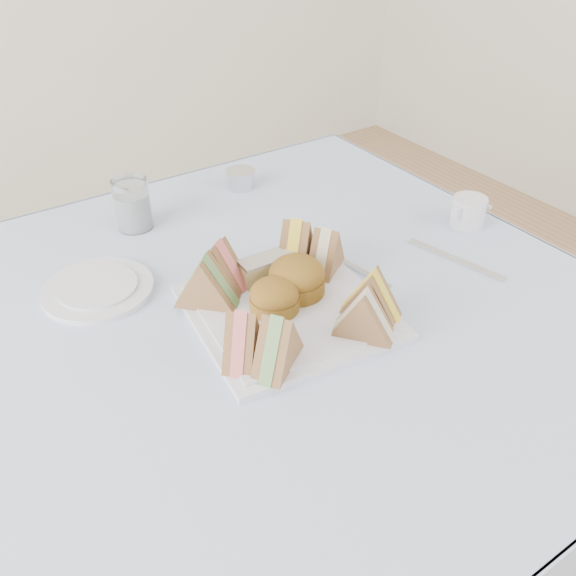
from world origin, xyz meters
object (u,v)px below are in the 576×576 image
serving_plate (288,312)px  creamer_jug (468,212)px  water_glass (132,204)px  table (276,462)px

serving_plate → creamer_jug: 0.44m
serving_plate → water_glass: water_glass is taller
serving_plate → creamer_jug: (0.43, 0.04, 0.02)m
table → serving_plate: 0.38m
water_glass → creamer_jug: (0.52, -0.34, -0.02)m
table → creamer_jug: size_ratio=14.27×
table → creamer_jug: (0.44, 0.01, 0.40)m
table → water_glass: size_ratio=9.45×
table → creamer_jug: creamer_jug is taller
water_glass → serving_plate: bearing=-77.1°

